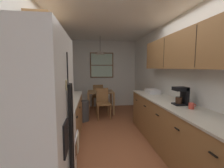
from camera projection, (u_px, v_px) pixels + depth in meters
name	position (u px, v px, depth m)	size (l,w,h in m)	color
ground_plane	(111.00, 134.00, 3.54)	(12.00, 12.00, 0.00)	brown
wall_left	(48.00, 79.00, 3.22)	(0.10, 9.00, 2.55)	silver
wall_right	(168.00, 78.00, 3.59)	(0.10, 9.00, 2.55)	silver
wall_back	(103.00, 74.00, 6.02)	(4.40, 0.10, 2.55)	silver
ceiling_slab	(111.00, 17.00, 3.27)	(4.40, 9.00, 0.08)	white
refrigerator	(23.00, 153.00, 1.14)	(0.71, 0.78, 1.77)	white
stove_range	(48.00, 152.00, 1.90)	(0.66, 0.65, 1.10)	white
microwave_over_range	(33.00, 52.00, 1.76)	(0.39, 0.58, 0.32)	white
counter_left	(65.00, 120.00, 3.16)	(0.64, 1.90, 0.90)	olive
upper_cabinets_left	(54.00, 47.00, 2.94)	(0.33, 1.98, 0.70)	olive
counter_right	(173.00, 128.00, 2.75)	(0.64, 3.13, 0.90)	olive
upper_cabinets_right	(186.00, 50.00, 2.57)	(0.33, 2.81, 0.62)	olive
dining_table	(101.00, 95.00, 5.17)	(0.86, 0.73, 0.73)	olive
dining_chair_near	(103.00, 102.00, 4.63)	(0.43, 0.43, 0.90)	olive
dining_chair_far	(98.00, 95.00, 5.74)	(0.44, 0.44, 0.90)	olive
pendant_light	(100.00, 52.00, 5.02)	(0.33, 0.33, 0.58)	black
back_window	(102.00, 65.00, 5.90)	(0.89, 0.05, 0.96)	brown
trash_bin	(83.00, 111.00, 4.39)	(0.36, 0.36, 0.57)	#3F3F42
storage_canister	(57.00, 100.00, 2.51)	(0.12, 0.12, 0.17)	red
dish_towel	(78.00, 142.00, 2.11)	(0.02, 0.16, 0.24)	beige
coffee_maker	(182.00, 95.00, 2.56)	(0.22, 0.18, 0.30)	black
mug_by_coffeemaker	(192.00, 106.00, 2.31)	(0.12, 0.08, 0.09)	#BF3F33
dish_rack	(153.00, 91.00, 3.71)	(0.28, 0.34, 0.10)	silver
table_serving_bowl	(102.00, 90.00, 5.15)	(0.18, 0.18, 0.06)	#4C7299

